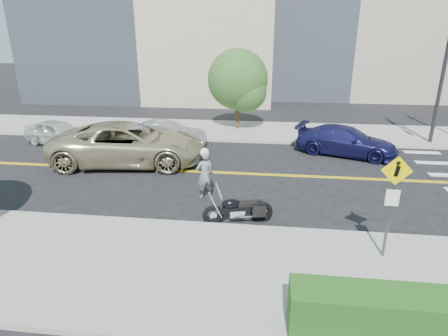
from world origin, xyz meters
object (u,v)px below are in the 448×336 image
(motorcyclist, at_px, (205,173))
(suv, at_px, (128,144))
(motorcycle, at_px, (238,203))
(parked_car_silver, at_px, (166,135))
(parked_car_blue, at_px, (346,141))
(parked_car_white, at_px, (58,133))
(pedestrian_sign, at_px, (393,195))

(motorcyclist, relative_size, suv, 0.28)
(motorcycle, height_order, suv, suv)
(suv, distance_m, parked_car_silver, 3.10)
(parked_car_silver, height_order, parked_car_blue, parked_car_blue)
(parked_car_white, xyz_separation_m, parked_car_blue, (15.61, 0.15, 0.03))
(motorcycle, relative_size, suv, 0.32)
(motorcyclist, height_order, parked_car_blue, motorcyclist)
(pedestrian_sign, height_order, parked_car_blue, pedestrian_sign)
(motorcyclist, distance_m, parked_car_white, 11.15)
(motorcycle, bearing_deg, suv, 122.20)
(pedestrian_sign, xyz_separation_m, parked_car_blue, (0.68, 9.77, -1.23))
(parked_car_white, bearing_deg, parked_car_silver, -68.45)
(parked_car_silver, bearing_deg, suv, 159.09)
(motorcyclist, bearing_deg, pedestrian_sign, 114.62)
(motorcycle, relative_size, parked_car_white, 0.55)
(motorcycle, bearing_deg, parked_car_silver, 104.85)
(motorcyclist, height_order, motorcycle, motorcyclist)
(pedestrian_sign, relative_size, parked_car_blue, 0.60)
(motorcyclist, height_order, suv, same)
(motorcyclist, distance_m, parked_car_silver, 7.17)
(pedestrian_sign, relative_size, motorcycle, 1.33)
(suv, relative_size, parked_car_silver, 1.64)
(motorcyclist, distance_m, suv, 5.50)
(motorcycle, bearing_deg, parked_car_blue, 44.23)
(parked_car_blue, bearing_deg, parked_car_white, 110.84)
(pedestrian_sign, relative_size, parked_car_silver, 0.69)
(parked_car_silver, bearing_deg, motorcycle, -152.12)
(motorcyclist, bearing_deg, motorcycle, 94.90)
(parked_car_white, distance_m, parked_car_blue, 15.61)
(parked_car_blue, bearing_deg, suv, 124.94)
(pedestrian_sign, xyz_separation_m, parked_car_silver, (-8.84, 9.94, -1.25))
(pedestrian_sign, bearing_deg, parked_car_white, 147.19)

